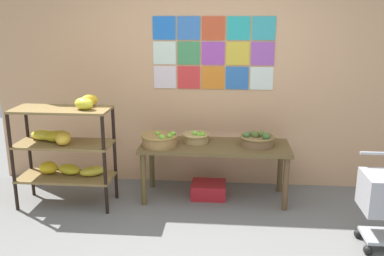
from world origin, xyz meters
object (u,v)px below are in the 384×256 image
Objects in this scene: banana_shelf_unit at (65,145)px; display_table at (215,151)px; fruit_basket_right at (257,139)px; fruit_basket_left at (160,140)px; produce_crate_under_table at (209,190)px; fruit_basket_back_left at (196,137)px.

banana_shelf_unit is 0.73× the size of display_table.
display_table is 0.48m from fruit_basket_right.
fruit_basket_left reaches higher than produce_crate_under_table.
fruit_basket_back_left is 0.62m from produce_crate_under_table.
banana_shelf_unit is 3.96× the size of fruit_basket_back_left.
banana_shelf_unit is at bearing -168.76° from produce_crate_under_table.
fruit_basket_right and fruit_basket_left have the same top height.
banana_shelf_unit is 3.10× the size of produce_crate_under_table.
fruit_basket_right is (0.46, 0.02, 0.14)m from display_table.
fruit_basket_back_left is at bearing 158.06° from produce_crate_under_table.
display_table is (1.57, 0.28, -0.12)m from banana_shelf_unit.
fruit_basket_back_left is at bearing 14.78° from banana_shelf_unit.
fruit_basket_right is 0.67m from fruit_basket_back_left.
produce_crate_under_table is (0.53, 0.12, -0.61)m from fruit_basket_left.
display_table reaches higher than produce_crate_under_table.
produce_crate_under_table is (0.15, -0.06, -0.60)m from fruit_basket_back_left.
fruit_basket_left is 1.02× the size of produce_crate_under_table.
fruit_basket_back_left is 0.76× the size of fruit_basket_left.
banana_shelf_unit is at bearing -169.60° from fruit_basket_left.
fruit_basket_back_left is (-0.67, 0.06, -0.01)m from fruit_basket_right.
fruit_basket_back_left is (1.36, 0.36, 0.01)m from banana_shelf_unit.
fruit_basket_right is at bearing -5.11° from fruit_basket_back_left.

